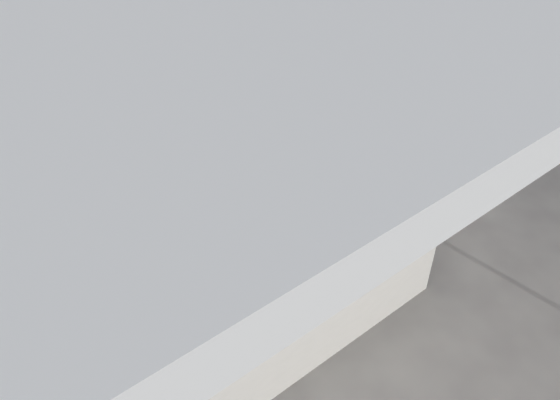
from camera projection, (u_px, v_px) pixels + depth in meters
ground at (280, 317)px, 3.47m from camera, size 80.00×80.00×0.00m
display_table at (281, 277)px, 3.24m from camera, size 1.84×0.83×0.75m
cardboard_box_closed at (53, 212)px, 3.95m from camera, size 0.62×0.45×0.44m
cardboard_box_flat at (203, 113)px, 5.47m from camera, size 0.77×0.57×0.06m
bottle_0 at (103, 240)px, 2.71m from camera, size 0.10×0.10×0.30m
bottle_1 at (118, 257)px, 2.59m from camera, size 0.09×0.09×0.34m
bottle_2 at (226, 194)px, 2.94m from camera, size 0.10×0.10×0.38m
bottle_3 at (179, 209)px, 2.87m from camera, size 0.11×0.11×0.35m
bottle_4 at (183, 241)px, 2.68m from camera, size 0.09×0.09×0.34m
bottle_5 at (191, 229)px, 2.76m from camera, size 0.08×0.08×0.32m
bottle_6 at (186, 239)px, 2.69m from camera, size 0.09×0.09×0.33m
bottle_7 at (242, 206)px, 2.86m from camera, size 0.10×0.10×0.38m
decanter_0 at (172, 314)px, 2.37m from camera, size 0.12×0.12×0.26m
decanter_1 at (166, 305)px, 2.39m from camera, size 0.13×0.13×0.29m
decanter_2 at (168, 248)px, 2.67m from camera, size 0.14×0.14×0.30m
hourglass_0 at (292, 229)px, 2.84m from camera, size 0.11×0.11×0.21m
hourglass_1 at (259, 274)px, 2.58m from camera, size 0.12×0.12×0.23m
hourglass_2 at (330, 219)px, 2.90m from camera, size 0.14×0.14×0.23m
hourglass_3 at (280, 245)px, 2.74m from camera, size 0.14×0.14×0.22m
hourglass_5 at (301, 223)px, 2.89m from camera, size 0.10×0.10×0.20m
globe_1 at (398, 199)px, 3.11m from camera, size 0.16×0.16×0.13m
globe_2 at (298, 196)px, 3.13m from camera, size 0.19×0.19×0.14m
globe_3 at (362, 179)px, 3.26m from camera, size 0.20×0.20×0.13m
lampshade_0 at (240, 192)px, 3.08m from camera, size 0.23×0.23×0.23m
lampshade_1 at (310, 160)px, 3.34m from camera, size 0.25×0.25×0.23m
lampshade_2 at (313, 166)px, 3.24m from camera, size 0.28×0.28×0.28m
lampshade_3 at (289, 178)px, 3.15m from camera, size 0.30×0.30×0.27m
bottle_8 at (347, 147)px, 3.39m from camera, size 0.07×0.07×0.29m
bottle_9 at (367, 143)px, 3.46m from camera, size 0.07×0.07×0.25m
bottle_10 at (364, 138)px, 3.47m from camera, size 0.07×0.07×0.30m
bottle_11 at (393, 155)px, 3.32m from camera, size 0.08×0.08×0.29m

